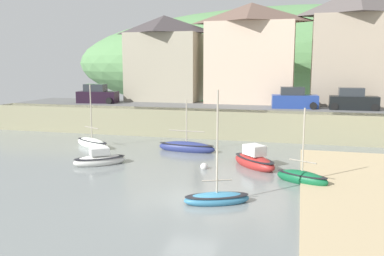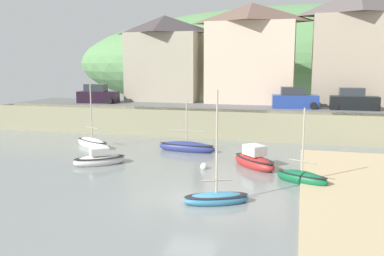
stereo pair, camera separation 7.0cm
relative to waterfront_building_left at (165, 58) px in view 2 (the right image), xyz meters
name	(u,v)px [view 2 (the right image)]	position (x,y,z in m)	size (l,w,h in m)	color
quay_seawall	(243,122)	(9.75, -7.70, -5.72)	(48.00, 9.40, 2.40)	gray
hillside_backdrop	(301,63)	(14.38, 30.00, -0.57)	(80.00, 44.00, 18.59)	#578951
waterfront_building_left	(165,58)	(0.00, 0.00, 0.00)	(8.03, 5.29, 9.20)	#A29983
waterfront_building_centre	(251,53)	(9.41, 0.00, 0.49)	(9.09, 5.67, 10.18)	beige
waterfront_building_right	(356,47)	(19.55, 0.00, 0.98)	(8.36, 5.24, 11.12)	tan
church_with_spire	(374,36)	(21.68, 4.00, 2.23)	(3.00, 3.00, 13.40)	gray
sailboat_far_left	(216,198)	(10.99, -25.21, -6.83)	(3.30, 2.30, 5.43)	teal
fishing_boat_green	(100,159)	(2.20, -19.82, -6.75)	(3.45, 3.11, 1.28)	silver
dinghy_open_wooden	(302,178)	(14.83, -20.74, -6.79)	(3.11, 2.24, 4.30)	#125E36
sailboat_tall_mast	(92,143)	(-1.00, -14.88, -6.77)	(3.82, 2.67, 5.07)	white
sailboat_nearest_shore	(187,147)	(6.54, -14.49, -6.77)	(4.49, 1.53, 4.07)	navy
motorboat_with_cabin	(254,161)	(11.92, -17.90, -6.68)	(3.53, 3.66, 1.62)	#A22825
parked_car_near_slipway	(98,95)	(-5.89, -4.50, -3.87)	(4.27, 2.18, 1.95)	black
parked_car_by_wall	(294,99)	(14.01, -4.50, -3.87)	(4.26, 2.13, 1.95)	navy
parked_car_end_of_row	(353,101)	(19.09, -4.50, -3.87)	(4.12, 1.82, 1.95)	black
mooring_buoy	(204,167)	(8.97, -19.20, -6.93)	(0.46, 0.46, 0.46)	silver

